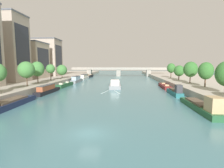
% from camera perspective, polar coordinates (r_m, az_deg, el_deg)
% --- Properties ---
extents(ground_plane, '(400.00, 400.00, 0.00)m').
position_cam_1_polar(ground_plane, '(21.23, -7.70, -16.13)').
color(ground_plane, teal).
extents(quay_left, '(36.00, 170.00, 1.94)m').
position_cam_1_polar(quay_left, '(85.69, -25.38, 1.20)').
color(quay_left, '#B7AD9E').
rests_on(quay_left, ground).
extents(quay_right, '(36.00, 170.00, 1.94)m').
position_cam_1_polar(quay_right, '(81.89, 28.81, 0.79)').
color(quay_right, '#B7AD9E').
rests_on(quay_right, ground).
extents(barge_midriver, '(4.71, 19.71, 2.99)m').
position_cam_1_polar(barge_midriver, '(62.63, 1.08, -0.01)').
color(barge_midriver, gray).
rests_on(barge_midriver, ground).
extents(wake_behind_barge, '(5.59, 6.04, 0.03)m').
position_cam_1_polar(wake_behind_barge, '(50.06, -0.38, -2.73)').
color(wake_behind_barge, silver).
rests_on(wake_behind_barge, ground).
extents(moored_boat_left_midway, '(3.39, 16.58, 3.37)m').
position_cam_1_polar(moored_boat_left_midway, '(36.69, -32.98, -5.79)').
color(moored_boat_left_midway, '#1E284C').
rests_on(moored_boat_left_midway, ground).
extents(moored_boat_left_gap_after, '(2.30, 12.89, 2.47)m').
position_cam_1_polar(moored_boat_left_gap_after, '(51.26, -20.96, -1.81)').
color(moored_boat_left_gap_after, black).
rests_on(moored_boat_left_gap_after, ground).
extents(moored_boat_left_end, '(2.35, 13.03, 2.31)m').
position_cam_1_polar(moored_boat_left_end, '(64.73, -15.54, -0.27)').
color(moored_boat_left_end, '#235633').
rests_on(moored_boat_left_end, ground).
extents(moored_boat_left_upstream, '(2.60, 12.86, 2.83)m').
position_cam_1_polar(moored_boat_left_upstream, '(79.39, -11.84, 1.47)').
color(moored_boat_left_upstream, gray).
rests_on(moored_boat_left_upstream, ground).
extents(moored_boat_left_near, '(2.79, 14.73, 2.70)m').
position_cam_1_polar(moored_boat_left_near, '(94.65, -9.43, 2.31)').
color(moored_boat_left_near, silver).
rests_on(moored_boat_left_near, ground).
extents(moored_boat_left_downstream, '(2.27, 11.33, 2.43)m').
position_cam_1_polar(moored_boat_left_downstream, '(108.46, -7.40, 2.67)').
color(moored_boat_left_downstream, black).
rests_on(moored_boat_left_downstream, ground).
extents(moored_boat_right_near, '(2.83, 14.58, 3.27)m').
position_cam_1_polar(moored_boat_right_near, '(33.93, 28.26, -6.51)').
color(moored_boat_right_near, '#235633').
rests_on(moored_boat_right_near, ground).
extents(moored_boat_right_downstream, '(2.09, 10.44, 3.09)m').
position_cam_1_polar(moored_boat_right_downstream, '(48.44, 20.50, -2.41)').
color(moored_boat_right_downstream, '#23666B').
rests_on(moored_boat_right_downstream, ground).
extents(moored_boat_right_upstream, '(2.80, 13.71, 2.18)m').
position_cam_1_polar(moored_boat_right_upstream, '(62.29, 17.29, -0.66)').
color(moored_boat_right_upstream, maroon).
rests_on(moored_boat_right_upstream, ground).
extents(tree_left_by_lamp, '(4.55, 4.55, 7.05)m').
position_cam_1_polar(tree_left_by_lamp, '(53.79, -26.92, 4.30)').
color(tree_left_by_lamp, brown).
rests_on(tree_left_by_lamp, quay_left).
extents(tree_left_midway, '(4.41, 4.41, 7.15)m').
position_cam_1_polar(tree_left_midway, '(61.23, -23.87, 4.64)').
color(tree_left_midway, brown).
rests_on(tree_left_midway, quay_left).
extents(tree_left_nearest, '(3.38, 3.38, 6.27)m').
position_cam_1_polar(tree_left_nearest, '(69.70, -20.02, 4.83)').
color(tree_left_nearest, brown).
rests_on(tree_left_nearest, quay_left).
extents(tree_left_end_of_row, '(4.55, 4.55, 6.02)m').
position_cam_1_polar(tree_left_end_of_row, '(78.59, -16.56, 4.55)').
color(tree_left_end_of_row, brown).
rests_on(tree_left_end_of_row, quay_left).
extents(tree_right_end_of_row, '(3.99, 3.99, 6.85)m').
position_cam_1_polar(tree_right_end_of_row, '(53.47, 29.08, 3.89)').
color(tree_right_end_of_row, brown).
rests_on(tree_right_end_of_row, quay_right).
extents(tree_right_third, '(4.51, 4.51, 7.12)m').
position_cam_1_polar(tree_right_third, '(61.65, 24.97, 4.50)').
color(tree_right_third, brown).
rests_on(tree_right_third, quay_right).
extents(tree_right_by_lamp, '(3.96, 3.96, 5.83)m').
position_cam_1_polar(tree_right_by_lamp, '(72.40, 21.70, 4.15)').
color(tree_right_by_lamp, brown).
rests_on(tree_right_by_lamp, quay_right).
extents(tree_right_second, '(3.81, 3.81, 6.69)m').
position_cam_1_polar(tree_right_second, '(82.94, 19.34, 5.07)').
color(tree_right_second, brown).
rests_on(tree_right_second, quay_right).
extents(building_left_corner, '(12.03, 10.49, 23.86)m').
position_cam_1_polar(building_left_corner, '(71.90, -31.81, 10.23)').
color(building_left_corner, '#A89989').
rests_on(building_left_corner, quay_left).
extents(building_left_tall, '(11.12, 13.33, 16.13)m').
position_cam_1_polar(building_left_tall, '(85.12, -25.32, 7.28)').
color(building_left_tall, '#B2A38E').
rests_on(building_left_tall, quay_left).
extents(building_left_far_end, '(13.07, 11.05, 19.65)m').
position_cam_1_polar(building_left_far_end, '(99.01, -20.90, 8.33)').
color(building_left_far_end, '#A89989').
rests_on(building_left_far_end, quay_left).
extents(bridge_far, '(64.39, 4.40, 6.00)m').
position_cam_1_polar(bridge_far, '(116.11, 2.22, 4.54)').
color(bridge_far, gray).
rests_on(bridge_far, ground).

